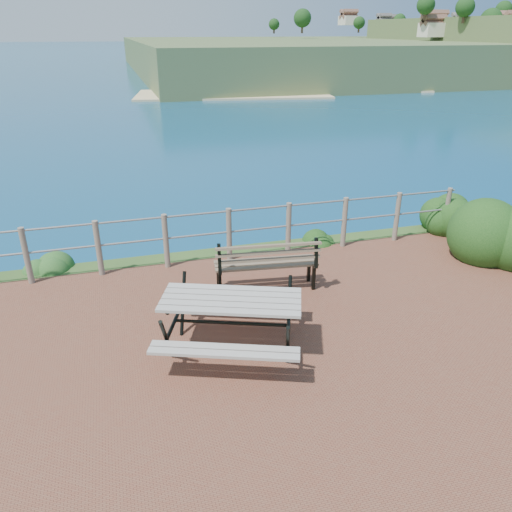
{
  "coord_description": "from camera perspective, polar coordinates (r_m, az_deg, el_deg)",
  "views": [
    {
      "loc": [
        -1.85,
        -4.92,
        3.94
      ],
      "look_at": [
        0.07,
        1.81,
        0.75
      ],
      "focal_mm": 35.0,
      "sensor_mm": 36.0,
      "label": 1
    }
  ],
  "objects": [
    {
      "name": "safety_railing",
      "position": [
        9.12,
        -3.1,
        2.79
      ],
      "size": [
        9.4,
        0.1,
        1.0
      ],
      "color": "#6B5B4C",
      "rests_on": "ground"
    },
    {
      "name": "distant_bay",
      "position": [
        271.47,
        26.07,
        21.08
      ],
      "size": [
        290.0,
        232.36,
        24.0
      ],
      "color": "#425F2F",
      "rests_on": "ground"
    },
    {
      "name": "shrub_lip_east",
      "position": [
        10.27,
        6.83,
        1.73
      ],
      "size": [
        0.67,
        0.67,
        0.37
      ],
      "primitive_type": "ellipsoid",
      "color": "#153B12",
      "rests_on": "ground"
    },
    {
      "name": "ground",
      "position": [
        6.57,
        3.81,
        -12.42
      ],
      "size": [
        10.0,
        7.0,
        0.12
      ],
      "primitive_type": "cube",
      "color": "brown",
      "rests_on": "ground"
    },
    {
      "name": "shrub_lip_west",
      "position": [
        9.77,
        -22.93,
        -1.37
      ],
      "size": [
        0.73,
        0.73,
        0.45
      ],
      "primitive_type": "ellipsoid",
      "color": "#205521",
      "rests_on": "ground"
    },
    {
      "name": "picnic_table",
      "position": [
        6.6,
        -2.82,
        -7.09
      ],
      "size": [
        1.95,
        1.48,
        0.76
      ],
      "rotation": [
        0.0,
        0.0,
        -0.36
      ],
      "color": "gray",
      "rests_on": "ground"
    },
    {
      "name": "park_bench",
      "position": [
        8.04,
        1.14,
        0.08
      ],
      "size": [
        1.7,
        0.62,
        0.94
      ],
      "rotation": [
        0.0,
        0.0,
        -0.12
      ],
      "color": "brown",
      "rests_on": "ground"
    },
    {
      "name": "shrub_right_edge",
      "position": [
        11.52,
        20.73,
        2.84
      ],
      "size": [
        0.95,
        0.95,
        1.36
      ],
      "primitive_type": "ellipsoid",
      "color": "#153B12",
      "rests_on": "ground"
    },
    {
      "name": "ocean",
      "position": [
        204.97,
        -16.7,
        22.47
      ],
      "size": [
        1200.0,
        1200.0,
        0.0
      ],
      "primitive_type": "plane",
      "color": "#146179",
      "rests_on": "ground"
    }
  ]
}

